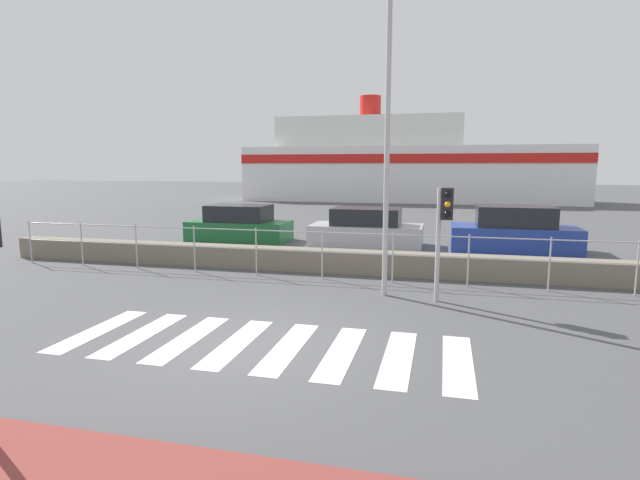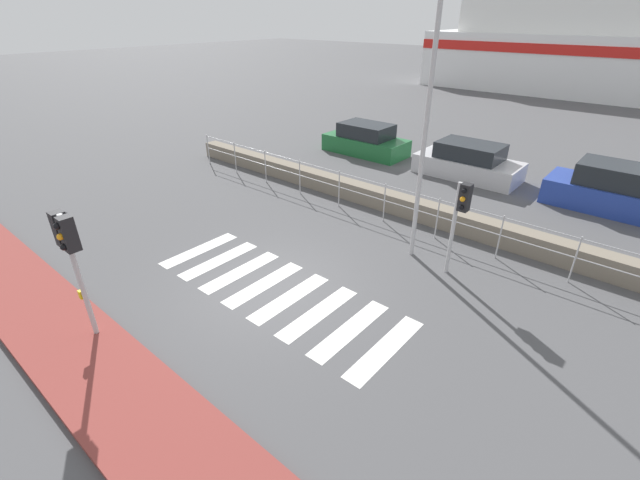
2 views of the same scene
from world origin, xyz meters
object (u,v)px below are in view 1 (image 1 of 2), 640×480
streetlamp (387,111)px  parked_car_blue (514,232)px  parked_car_silver (366,229)px  traffic_light_far (444,219)px  ferry_boat (400,166)px  parked_car_green (239,225)px

streetlamp → parked_car_blue: (3.68, 7.34, -3.46)m
parked_car_silver → parked_car_blue: bearing=0.0°
traffic_light_far → parked_car_silver: bearing=110.7°
ferry_boat → parked_car_blue: bearing=-76.1°
streetlamp → parked_car_silver: (-1.52, 7.34, -3.53)m
ferry_boat → parked_car_silver: bearing=-87.8°
parked_car_blue → streetlamp: bearing=-116.6°
parked_car_green → parked_car_silver: 5.11m
parked_car_blue → parked_car_silver: bearing=180.0°
traffic_light_far → streetlamp: size_ratio=0.37×
ferry_boat → parked_car_blue: size_ratio=6.45×
parked_car_green → ferry_boat: bearing=80.5°
parked_car_silver → streetlamp: bearing=-78.3°
parked_car_green → traffic_light_far: bearing=-43.1°
traffic_light_far → parked_car_green: size_ratio=0.62×
parked_car_blue → ferry_boat: bearing=103.9°
parked_car_green → parked_car_silver: bearing=0.0°
ferry_boat → traffic_light_far: bearing=-83.4°
traffic_light_far → streetlamp: 2.63m
streetlamp → parked_car_silver: bearing=101.7°
parked_car_silver → traffic_light_far: bearing=-69.3°
traffic_light_far → ferry_boat: (-3.74, 32.29, 1.15)m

